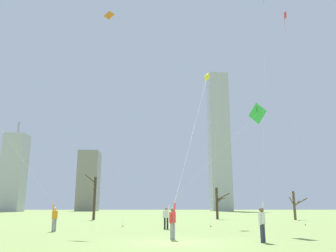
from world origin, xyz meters
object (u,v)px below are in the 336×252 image
object	(u,v)px
kite_flyer_midfield_left_teal	(263,157)
kite_flyer_midfield_right_green	(189,191)
bare_tree_right_of_center	(94,197)
distant_kite_drifting_left_orange	(110,27)
kite_flyer_far_back_yellow	(181,185)
bare_tree_center	(295,204)
distant_kite_drifting_right_red	(286,26)
bare_tree_rightmost	(218,202)
kite_flyer_midfield_center_blue	(42,197)

from	to	relation	value
kite_flyer_midfield_left_teal	kite_flyer_midfield_right_green	bearing A→B (deg)	111.50
kite_flyer_midfield_left_teal	bare_tree_right_of_center	bearing A→B (deg)	114.94
kite_flyer_midfield_left_teal	distant_kite_drifting_left_orange	size ratio (longest dim) A/B	0.98
kite_flyer_midfield_right_green	distant_kite_drifting_left_orange	distance (m)	18.29
kite_flyer_far_back_yellow	bare_tree_center	world-z (taller)	kite_flyer_far_back_yellow
distant_kite_drifting_right_red	bare_tree_right_of_center	world-z (taller)	distant_kite_drifting_right_red
bare_tree_rightmost	bare_tree_center	distance (m)	10.10
distant_kite_drifting_left_orange	bare_tree_rightmost	distance (m)	27.60
kite_flyer_midfield_center_blue	bare_tree_center	world-z (taller)	kite_flyer_midfield_center_blue
bare_tree_rightmost	bare_tree_center	size ratio (longest dim) A/B	1.11
kite_flyer_far_back_yellow	bare_tree_center	distance (m)	29.90
bare_tree_rightmost	distant_kite_drifting_left_orange	bearing A→B (deg)	-128.25
bare_tree_right_of_center	distant_kite_drifting_right_red	bearing A→B (deg)	-18.45
distant_kite_drifting_right_red	bare_tree_rightmost	world-z (taller)	distant_kite_drifting_right_red
bare_tree_rightmost	bare_tree_right_of_center	distance (m)	16.90
kite_flyer_midfield_center_blue	kite_flyer_midfield_left_teal	world-z (taller)	kite_flyer_midfield_left_teal
bare_tree_rightmost	bare_tree_center	world-z (taller)	bare_tree_rightmost
kite_flyer_far_back_yellow	bare_tree_rightmost	distance (m)	28.60
kite_flyer_midfield_right_green	kite_flyer_midfield_left_teal	distance (m)	8.77
kite_flyer_midfield_right_green	bare_tree_center	size ratio (longest dim) A/B	2.33
kite_flyer_far_back_yellow	distant_kite_drifting_right_red	bearing A→B (deg)	49.74
kite_flyer_midfield_right_green	distant_kite_drifting_right_red	distance (m)	28.87
kite_flyer_midfield_right_green	bare_tree_right_of_center	size ratio (longest dim) A/B	1.53
kite_flyer_midfield_center_blue	distant_kite_drifting_left_orange	world-z (taller)	distant_kite_drifting_left_orange
kite_flyer_midfield_right_green	bare_tree_center	world-z (taller)	kite_flyer_midfield_right_green
kite_flyer_far_back_yellow	bare_tree_right_of_center	world-z (taller)	kite_flyer_far_back_yellow
kite_flyer_midfield_center_blue	bare_tree_rightmost	world-z (taller)	kite_flyer_midfield_center_blue
kite_flyer_midfield_left_teal	bare_tree_rightmost	size ratio (longest dim) A/B	4.76
kite_flyer_far_back_yellow	kite_flyer_midfield_center_blue	size ratio (longest dim) A/B	1.73
kite_flyer_far_back_yellow	kite_flyer_midfield_right_green	world-z (taller)	kite_flyer_far_back_yellow
kite_flyer_midfield_right_green	bare_tree_rightmost	world-z (taller)	kite_flyer_midfield_right_green
kite_flyer_midfield_right_green	bare_tree_center	xyz separation A→B (m)	(16.14, 18.93, -0.80)
kite_flyer_midfield_right_green	bare_tree_right_of_center	bearing A→B (deg)	116.22
kite_flyer_midfield_right_green	kite_flyer_midfield_left_teal	bearing A→B (deg)	-68.50
bare_tree_center	kite_flyer_midfield_center_blue	bearing A→B (deg)	-141.64
kite_flyer_far_back_yellow	bare_tree_center	xyz separation A→B (m)	(17.20, 24.43, -0.94)
kite_flyer_midfield_center_blue	bare_tree_right_of_center	xyz separation A→B (m)	(-0.03, 22.94, 0.71)
kite_flyer_midfield_left_teal	distant_kite_drifting_left_orange	bearing A→B (deg)	128.61
kite_flyer_midfield_right_green	kite_flyer_midfield_left_teal	world-z (taller)	kite_flyer_midfield_left_teal
bare_tree_center	bare_tree_rightmost	bearing A→B (deg)	161.93
kite_flyer_midfield_right_green	bare_tree_right_of_center	distance (m)	23.35
kite_flyer_midfield_center_blue	bare_tree_center	xyz separation A→B (m)	(26.42, 20.92, -0.28)
kite_flyer_midfield_right_green	bare_tree_center	distance (m)	24.88
kite_flyer_midfield_center_blue	bare_tree_right_of_center	bearing A→B (deg)	90.07
kite_flyer_midfield_left_teal	bare_tree_right_of_center	world-z (taller)	kite_flyer_midfield_left_teal
kite_flyer_midfield_right_green	distant_kite_drifting_right_red	size ratio (longest dim) A/B	0.33
distant_kite_drifting_left_orange	kite_flyer_far_back_yellow	bearing A→B (deg)	-59.71
bare_tree_center	distant_kite_drifting_right_red	bearing A→B (deg)	-105.89
kite_flyer_midfield_center_blue	distant_kite_drifting_right_red	distance (m)	36.22
kite_flyer_midfield_center_blue	bare_tree_rightmost	bearing A→B (deg)	55.02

